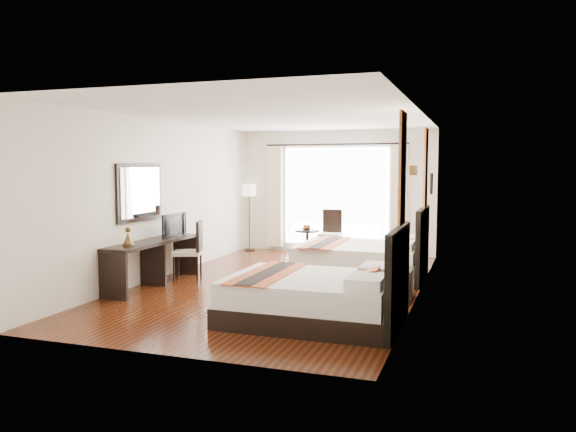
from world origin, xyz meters
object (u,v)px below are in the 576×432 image
(fruit_bowl, at_px, (307,229))
(bed_near, at_px, (319,296))
(floor_lamp, at_px, (249,195))
(desk_chair, at_px, (189,262))
(bed_far, at_px, (364,259))
(window_chair, at_px, (330,242))
(console_desk, at_px, (153,263))
(nightstand, at_px, (399,284))
(side_table, at_px, (307,244))
(table_lamp, at_px, (400,246))
(television, at_px, (171,225))
(vase, at_px, (400,263))

(fruit_bowl, bearing_deg, bed_near, -71.25)
(floor_lamp, height_order, fruit_bowl, floor_lamp)
(desk_chair, bearing_deg, bed_near, 128.40)
(bed_far, relative_size, floor_lamp, 1.43)
(desk_chair, xyz_separation_m, window_chair, (1.66, 3.45, -0.00))
(console_desk, bearing_deg, floor_lamp, 90.14)
(desk_chair, bearing_deg, floor_lamp, -103.83)
(nightstand, height_order, side_table, side_table)
(window_chair, bearing_deg, table_lamp, 27.47)
(television, relative_size, side_table, 1.16)
(bed_far, distance_m, side_table, 2.30)
(bed_near, height_order, console_desk, bed_near)
(side_table, bearing_deg, nightstand, -53.10)
(nightstand, xyz_separation_m, console_desk, (-4.00, -0.35, 0.15))
(television, bearing_deg, bed_near, -116.29)
(desk_chair, bearing_deg, console_desk, 42.51)
(bed_far, xyz_separation_m, side_table, (-1.58, 1.67, -0.02))
(vase, bearing_deg, nightstand, 103.03)
(console_desk, distance_m, desk_chair, 0.70)
(bed_far, xyz_separation_m, floor_lamp, (-3.19, 2.27, 1.00))
(table_lamp, bearing_deg, side_table, 127.30)
(console_desk, bearing_deg, table_lamp, 5.83)
(nightstand, height_order, window_chair, window_chair)
(bed_far, distance_m, television, 3.48)
(television, distance_m, floor_lamp, 3.63)
(bed_far, distance_m, nightstand, 1.74)
(nightstand, bearing_deg, fruit_bowl, 127.14)
(nightstand, bearing_deg, vase, -76.97)
(table_lamp, relative_size, vase, 3.33)
(television, bearing_deg, floor_lamp, 3.04)
(vase, bearing_deg, bed_near, -120.02)
(television, distance_m, side_table, 3.45)
(desk_chair, relative_size, floor_lamp, 0.66)
(bed_near, xyz_separation_m, floor_lamp, (-3.21, 5.36, 1.00))
(table_lamp, distance_m, side_table, 3.98)
(bed_near, height_order, side_table, bed_near)
(table_lamp, distance_m, television, 3.98)
(nightstand, relative_size, desk_chair, 0.47)
(bed_far, distance_m, floor_lamp, 4.04)
(nightstand, distance_m, fruit_bowl, 4.02)
(table_lamp, xyz_separation_m, side_table, (-2.40, 3.14, -0.48))
(table_lamp, height_order, desk_chair, desk_chair)
(television, relative_size, floor_lamp, 0.46)
(side_table, height_order, fruit_bowl, fruit_bowl)
(nightstand, bearing_deg, television, 177.19)
(table_lamp, bearing_deg, television, 177.95)
(floor_lamp, xyz_separation_m, fruit_bowl, (1.60, -0.61, -0.69))
(console_desk, relative_size, desk_chair, 2.13)
(nightstand, xyz_separation_m, vase, (0.03, -0.12, 0.33))
(table_lamp, distance_m, floor_lamp, 5.51)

